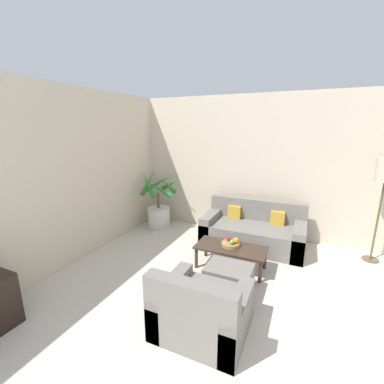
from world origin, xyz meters
The scene contains 11 objects.
wall_back centered at (0.00, 5.92, 1.35)m, with size 8.38×0.06×2.70m.
wall_left centered at (-3.42, 2.95, 1.35)m, with size 0.06×7.49×2.70m.
potted_palm centered at (-2.93, 5.38, 0.42)m, with size 0.85×0.86×1.23m.
sofa_loveseat centered at (-0.93, 5.33, 0.27)m, with size 1.76×0.84×0.79m.
coffee_table centered at (-1.07, 4.40, 0.30)m, with size 1.05×0.49×0.35m.
fruit_bowl centered at (-1.09, 4.43, 0.37)m, with size 0.28×0.28×0.05m.
apple_red centered at (-1.13, 4.49, 0.43)m, with size 0.07×0.07×0.07m.
apple_green centered at (-1.06, 4.38, 0.43)m, with size 0.07×0.07×0.07m.
orange_fruit centered at (-1.01, 4.45, 0.44)m, with size 0.09×0.09×0.09m.
armchair centered at (-0.99, 3.05, 0.25)m, with size 0.91×0.80×0.75m.
ottoman centered at (-0.92, 3.79, 0.19)m, with size 0.58×0.45×0.38m.
Camera 1 is at (-0.15, 0.94, 2.09)m, focal length 24.00 mm.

